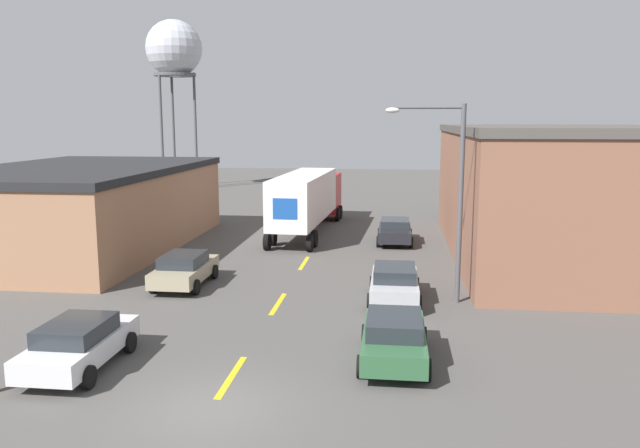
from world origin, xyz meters
name	(u,v)px	position (x,y,z in m)	size (l,w,h in m)	color
ground_plane	(211,409)	(0.00, 0.00, 0.00)	(160.00, 160.00, 0.00)	#4C4947
road_centerline	(278,304)	(0.00, 9.37, 0.00)	(0.20, 17.59, 0.01)	gold
warehouse_left	(81,207)	(-13.32, 19.05, 2.38)	(11.26, 18.58, 4.75)	#9E7051
warehouse_right	(569,192)	(13.90, 20.19, 3.52)	(12.42, 21.24, 7.02)	brown
semi_truck	(309,197)	(-1.00, 25.72, 2.36)	(3.42, 14.29, 3.96)	#B21919
parked_car_right_mid	(394,282)	(4.65, 10.33, 0.78)	(2.10, 4.43, 1.48)	#B2B2B7
parked_car_left_near	(79,343)	(-4.65, 2.16, 0.78)	(2.10, 4.43, 1.48)	silver
parked_car_right_near	(394,337)	(4.65, 3.81, 0.78)	(2.10, 4.43, 1.48)	#2D5B38
parked_car_left_far	(184,269)	(-4.65, 11.61, 0.78)	(2.10, 4.43, 1.48)	tan
parked_car_right_far	(395,230)	(4.65, 22.61, 0.78)	(2.10, 4.43, 1.48)	black
water_tower	(174,50)	(-18.60, 50.42, 14.54)	(5.86, 5.86, 17.66)	#47474C
street_lamp	(451,188)	(6.79, 10.45, 4.68)	(3.12, 0.32, 7.95)	#4C4C51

